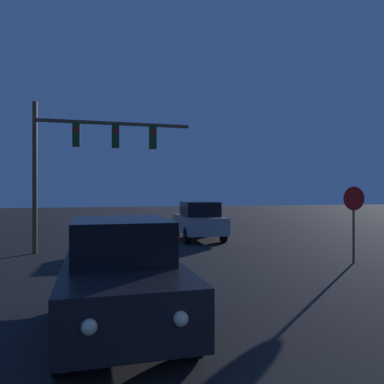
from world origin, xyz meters
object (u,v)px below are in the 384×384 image
(car_far, at_px, (199,221))
(traffic_signal_mast, at_px, (86,149))
(stop_sign, at_px, (354,209))
(car_near, at_px, (121,274))

(car_far, distance_m, traffic_signal_mast, 6.55)
(stop_sign, bearing_deg, traffic_signal_mast, 151.25)
(stop_sign, bearing_deg, car_far, 114.56)
(car_near, bearing_deg, stop_sign, -152.89)
(traffic_signal_mast, height_order, stop_sign, traffic_signal_mast)
(car_far, distance_m, stop_sign, 7.85)
(traffic_signal_mast, relative_size, stop_sign, 2.43)
(car_near, distance_m, stop_sign, 8.78)
(car_far, height_order, traffic_signal_mast, traffic_signal_mast)
(traffic_signal_mast, distance_m, stop_sign, 9.95)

